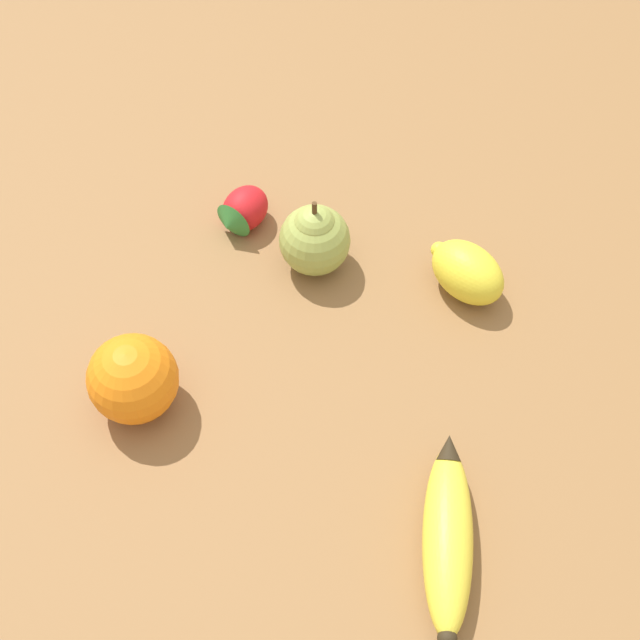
{
  "coord_description": "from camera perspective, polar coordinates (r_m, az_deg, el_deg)",
  "views": [
    {
      "loc": [
        -0.03,
        0.42,
        0.72
      ],
      "look_at": [
        -0.02,
        -0.06,
        0.03
      ],
      "focal_mm": 50.0,
      "sensor_mm": 36.0,
      "label": 1
    }
  ],
  "objects": [
    {
      "name": "pear",
      "position": [
        0.88,
        -0.34,
        5.28
      ],
      "size": [
        0.07,
        0.07,
        0.09
      ],
      "color": "#99A84C",
      "rests_on": "ground_plane"
    },
    {
      "name": "orange",
      "position": [
        0.8,
        -11.88,
        -3.71
      ],
      "size": [
        0.08,
        0.08,
        0.08
      ],
      "color": "orange",
      "rests_on": "ground_plane"
    },
    {
      "name": "banana",
      "position": [
        0.75,
        8.18,
        -13.53
      ],
      "size": [
        0.05,
        0.18,
        0.04
      ],
      "rotation": [
        0.0,
        0.0,
        4.65
      ],
      "color": "yellow",
      "rests_on": "ground_plane"
    },
    {
      "name": "ground_plane",
      "position": [
        0.83,
        -1.28,
        -4.33
      ],
      "size": [
        3.0,
        3.0,
        0.0
      ],
      "primitive_type": "plane",
      "color": "olive"
    },
    {
      "name": "lemon",
      "position": [
        0.88,
        9.39,
        3.05
      ],
      "size": [
        0.1,
        0.1,
        0.05
      ],
      "rotation": [
        0.0,
        0.0,
        5.48
      ],
      "color": "yellow",
      "rests_on": "ground_plane"
    },
    {
      "name": "strawberry",
      "position": [
        0.93,
        -4.98,
        6.96
      ],
      "size": [
        0.07,
        0.07,
        0.04
      ],
      "rotation": [
        0.0,
        0.0,
        1.0
      ],
      "color": "red",
      "rests_on": "ground_plane"
    }
  ]
}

